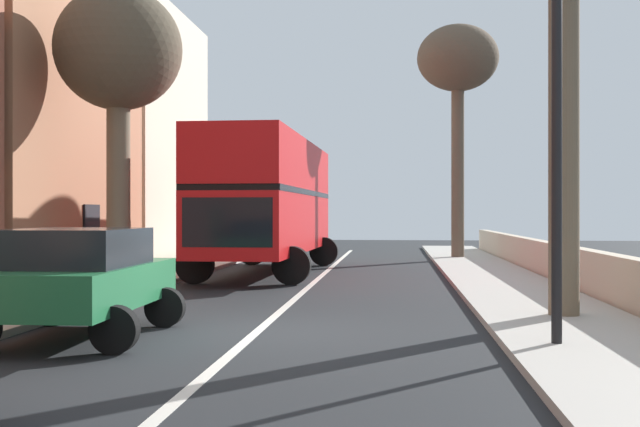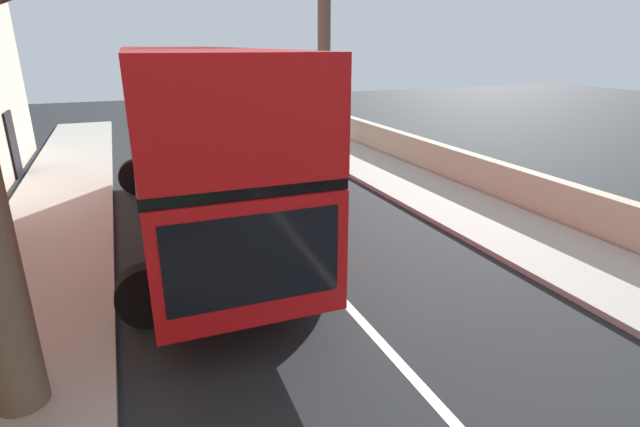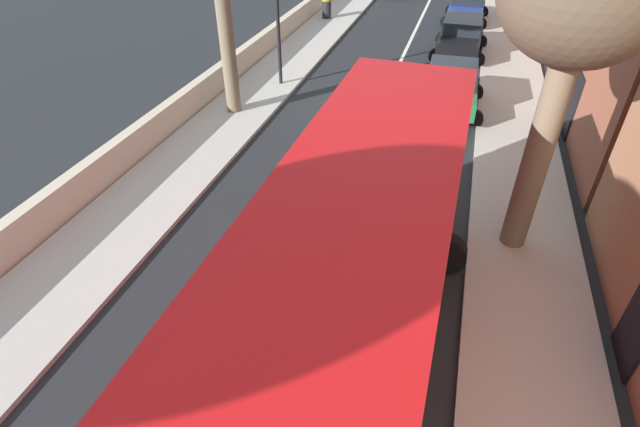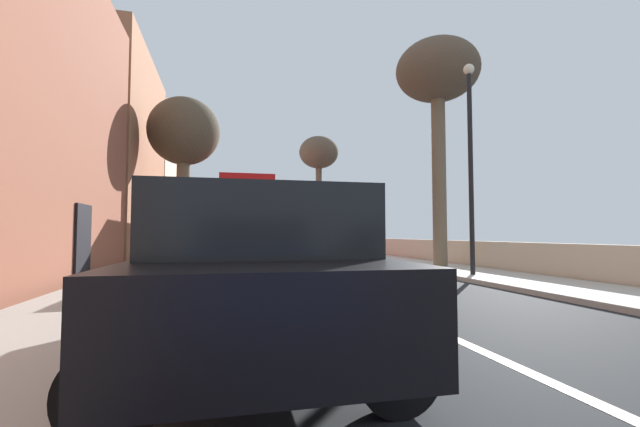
% 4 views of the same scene
% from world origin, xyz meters
% --- Properties ---
extents(ground_plane, '(84.00, 84.00, 0.00)m').
position_xyz_m(ground_plane, '(0.00, 0.00, 0.00)').
color(ground_plane, black).
extents(road_centre_line, '(0.16, 54.00, 0.01)m').
position_xyz_m(road_centre_line, '(0.00, 0.00, 0.00)').
color(road_centre_line, silver).
rests_on(road_centre_line, ground).
extents(sidewalk_left, '(2.60, 60.00, 0.12)m').
position_xyz_m(sidewalk_left, '(-4.90, 0.00, 0.06)').
color(sidewalk_left, '#B2ADA3').
rests_on(sidewalk_left, ground).
extents(sidewalk_right, '(2.60, 60.00, 0.12)m').
position_xyz_m(sidewalk_right, '(4.90, 0.00, 0.06)').
color(sidewalk_right, '#B2ADA3').
rests_on(sidewalk_right, ground).
extents(boundary_wall_right, '(0.36, 54.00, 1.04)m').
position_xyz_m(boundary_wall_right, '(6.45, 0.00, 0.52)').
color(boundary_wall_right, beige).
rests_on(boundary_wall_right, ground).
extents(double_decker_bus, '(3.73, 11.09, 4.06)m').
position_xyz_m(double_decker_bus, '(-1.70, 11.77, 2.35)').
color(double_decker_bus, red).
rests_on(double_decker_bus, ground).
extents(parked_car_black_left_1, '(2.59, 4.58, 1.67)m').
position_xyz_m(parked_car_black_left_1, '(-2.50, -7.62, 0.95)').
color(parked_car_black_left_1, black).
rests_on(parked_car_black_left_1, ground).
extents(parked_car_blue_left_2, '(2.56, 4.48, 1.55)m').
position_xyz_m(parked_car_blue_left_2, '(-2.50, -13.72, 0.90)').
color(parked_car_blue_left_2, '#1E389E').
rests_on(parked_car_blue_left_2, ground).
extents(parked_car_green_left_3, '(2.59, 4.03, 1.63)m').
position_xyz_m(parked_car_green_left_3, '(-2.50, -0.98, 0.93)').
color(parked_car_green_left_3, '#1E6038').
rests_on(parked_car_green_left_3, ground).
extents(litter_bin_right, '(0.55, 0.55, 1.04)m').
position_xyz_m(litter_bin_right, '(5.30, -11.90, 0.65)').
color(litter_bin_right, black).
rests_on(litter_bin_right, sidewalk_right).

